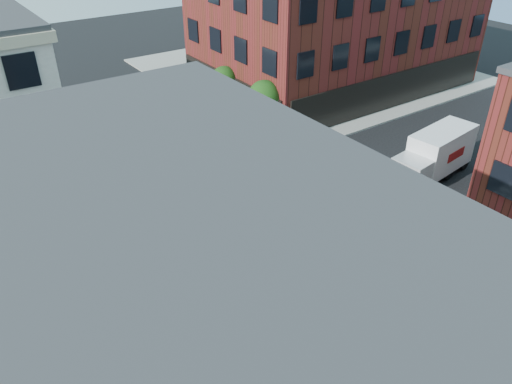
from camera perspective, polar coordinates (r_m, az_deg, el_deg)
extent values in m
plane|color=black|center=(30.36, 0.51, -3.56)|extent=(120.00, 120.00, 0.00)
cube|color=gray|center=(57.06, 5.62, 13.69)|extent=(30.00, 30.00, 0.15)
cube|color=#4B1C12|center=(51.60, 9.26, 18.36)|extent=(25.00, 16.00, 12.00)
cylinder|color=black|center=(40.84, 0.96, 7.62)|extent=(0.18, 0.18, 1.47)
cylinder|color=black|center=(40.55, 0.97, 8.57)|extent=(0.12, 0.12, 1.47)
sphere|color=#15350E|center=(39.92, 0.99, 10.79)|extent=(2.69, 2.69, 2.69)
sphere|color=#15350E|center=(40.18, 1.36, 10.09)|extent=(1.85, 1.85, 1.85)
cylinder|color=black|center=(45.48, -3.54, 10.04)|extent=(0.18, 0.18, 1.33)
cylinder|color=black|center=(45.24, -3.57, 10.83)|extent=(0.12, 0.12, 1.33)
sphere|color=#15350E|center=(44.73, -3.63, 12.65)|extent=(2.43, 2.43, 2.43)
sphere|color=#15350E|center=(44.93, -3.27, 12.08)|extent=(1.67, 1.67, 1.67)
cylinder|color=black|center=(21.64, -3.82, -13.06)|extent=(0.12, 0.12, 4.60)
cylinder|color=black|center=(23.08, -3.64, -16.60)|extent=(0.28, 0.28, 0.30)
cube|color=#053819|center=(21.25, -2.62, -10.85)|extent=(1.10, 0.03, 0.22)
cube|color=#053819|center=(21.24, -4.71, -10.08)|extent=(0.03, 1.10, 0.22)
imported|color=black|center=(20.74, -3.29, -9.38)|extent=(0.22, 0.18, 1.10)
imported|color=black|center=(20.74, -4.73, -9.46)|extent=(0.18, 0.22, 1.10)
cube|color=white|center=(36.97, 20.36, 4.62)|extent=(5.54, 2.91, 2.83)
cube|color=#990E0D|center=(36.53, 21.91, 3.97)|extent=(2.00, 0.28, 0.64)
cube|color=#990E0D|center=(37.44, 18.85, 5.26)|extent=(2.00, 0.28, 0.64)
cube|color=silver|center=(34.42, 17.32, 2.22)|extent=(2.08, 2.40, 1.83)
cube|color=black|center=(33.59, 16.61, 2.22)|extent=(0.30, 1.73, 0.82)
cube|color=black|center=(36.73, 19.09, 2.11)|extent=(7.37, 1.79, 0.23)
cylinder|color=black|center=(34.49, 18.39, 0.24)|extent=(0.95, 0.43, 0.91)
cylinder|color=black|center=(35.28, 15.79, 1.45)|extent=(0.95, 0.43, 0.91)
cylinder|color=black|center=(37.10, 21.07, 2.00)|extent=(0.95, 0.43, 0.91)
cylinder|color=black|center=(37.84, 18.59, 3.10)|extent=(0.95, 0.43, 0.91)
cylinder|color=black|center=(38.90, 22.65, 3.04)|extent=(0.95, 0.43, 0.91)
cylinder|color=black|center=(39.61, 20.25, 4.07)|extent=(0.95, 0.43, 0.91)
cube|color=#E33F0A|center=(25.81, -5.67, -11.18)|extent=(0.49, 0.49, 0.04)
cone|color=#E33F0A|center=(25.57, -5.71, -10.60)|extent=(0.46, 0.46, 0.75)
cylinder|color=white|center=(25.50, -5.73, -10.42)|extent=(0.29, 0.29, 0.09)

